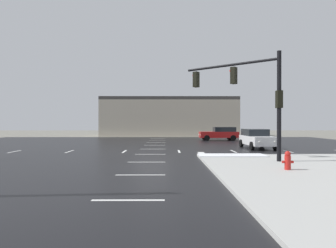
# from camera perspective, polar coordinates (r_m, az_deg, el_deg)

# --- Properties ---
(ground_plane) EXTENTS (120.00, 120.00, 0.00)m
(ground_plane) POSITION_cam_1_polar(r_m,az_deg,el_deg) (22.44, -3.05, -5.19)
(ground_plane) COLOR slate
(road_asphalt) EXTENTS (44.00, 44.00, 0.02)m
(road_asphalt) POSITION_cam_1_polar(r_m,az_deg,el_deg) (22.44, -3.05, -5.16)
(road_asphalt) COLOR black
(road_asphalt) RESTS_ON ground_plane
(snow_strip_curbside) EXTENTS (4.00, 1.60, 0.06)m
(snow_strip_curbside) POSITION_cam_1_polar(r_m,az_deg,el_deg) (18.84, 11.81, -5.73)
(snow_strip_curbside) COLOR white
(snow_strip_curbside) RESTS_ON sidewalk_corner
(lane_markings) EXTENTS (36.15, 36.15, 0.01)m
(lane_markings) POSITION_cam_1_polar(r_m,az_deg,el_deg) (21.05, 0.07, -5.49)
(lane_markings) COLOR silver
(lane_markings) RESTS_ON road_asphalt
(traffic_signal_mast) EXTENTS (4.59, 3.88, 5.70)m
(traffic_signal_mast) POSITION_cam_1_polar(r_m,az_deg,el_deg) (17.47, 14.91, 6.36)
(traffic_signal_mast) COLOR black
(traffic_signal_mast) RESTS_ON sidewalk_corner
(fire_hydrant) EXTENTS (0.48, 0.26, 0.79)m
(fire_hydrant) POSITION_cam_1_polar(r_m,az_deg,el_deg) (13.99, 21.42, -6.33)
(fire_hydrant) COLOR red
(fire_hydrant) RESTS_ON sidewalk_corner
(strip_building_background) EXTENTS (21.32, 8.00, 6.10)m
(strip_building_background) POSITION_cam_1_polar(r_m,az_deg,el_deg) (49.89, 0.22, 1.34)
(strip_building_background) COLOR #BCB29E
(strip_building_background) RESTS_ON ground_plane
(sedan_white) EXTENTS (2.09, 4.57, 1.58)m
(sedan_white) POSITION_cam_1_polar(r_m,az_deg,el_deg) (25.98, 16.20, -2.56)
(sedan_white) COLOR white
(sedan_white) RESTS_ON road_asphalt
(sedan_red) EXTENTS (4.57, 2.10, 1.58)m
(sedan_red) POSITION_cam_1_polar(r_m,az_deg,el_deg) (36.65, 9.68, -1.73)
(sedan_red) COLOR #B21919
(sedan_red) RESTS_ON road_asphalt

